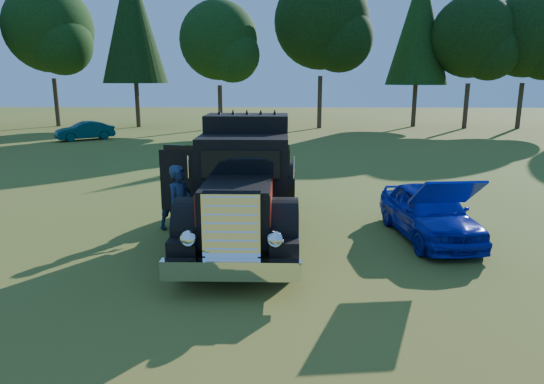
{
  "coord_description": "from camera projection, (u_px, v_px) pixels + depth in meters",
  "views": [
    {
      "loc": [
        1.15,
        -9.81,
        3.85
      ],
      "look_at": [
        0.88,
        0.63,
        1.43
      ],
      "focal_mm": 32.0,
      "sensor_mm": 36.0,
      "label": 1
    }
  ],
  "objects": [
    {
      "name": "treeline",
      "position": [
        292.0,
        27.0,
        35.72
      ],
      "size": [
        72.1,
        24.04,
        13.84
      ],
      "color": "#2D2116",
      "rests_on": "ground"
    },
    {
      "name": "ground",
      "position": [
        230.0,
        263.0,
        10.46
      ],
      "size": [
        120.0,
        120.0,
        0.0
      ],
      "primitive_type": "plane",
      "color": "#375F1C",
      "rests_on": "ground"
    },
    {
      "name": "hotrod_coupe",
      "position": [
        429.0,
        212.0,
        11.96
      ],
      "size": [
        1.98,
        4.24,
        1.89
      ],
      "color": "#1408BC",
      "rests_on": "ground"
    },
    {
      "name": "distant_teal_car",
      "position": [
        85.0,
        131.0,
        31.62
      ],
      "size": [
        3.65,
        3.16,
        1.19
      ],
      "primitive_type": "imported",
      "rotation": [
        0.0,
        0.0,
        -0.93
      ],
      "color": "#092B36",
      "rests_on": "ground"
    },
    {
      "name": "spectator_far",
      "position": [
        174.0,
        195.0,
        12.79
      ],
      "size": [
        1.03,
        1.07,
        1.74
      ],
      "primitive_type": "imported",
      "rotation": [
        0.0,
        0.0,
        0.95
      ],
      "color": "#1D2545",
      "rests_on": "ground"
    },
    {
      "name": "spectator_near",
      "position": [
        180.0,
        209.0,
        10.95
      ],
      "size": [
        0.76,
        0.87,
        2.01
      ],
      "primitive_type": "imported",
      "rotation": [
        0.0,
        0.0,
        1.09
      ],
      "color": "#1F2849",
      "rests_on": "ground"
    },
    {
      "name": "diamond_t_truck",
      "position": [
        245.0,
        189.0,
        11.7
      ],
      "size": [
        3.35,
        7.16,
        3.0
      ],
      "color": "black",
      "rests_on": "ground"
    }
  ]
}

